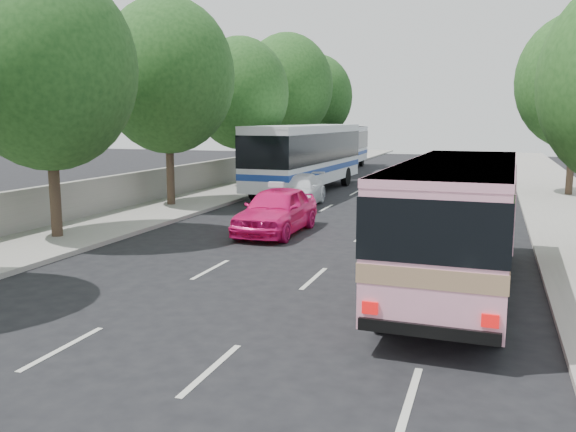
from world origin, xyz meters
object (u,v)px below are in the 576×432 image
at_px(pink_bus, 458,211).
at_px(pink_taxi, 276,210).
at_px(tour_coach_rear, 341,144).
at_px(tour_coach_front, 307,152).
at_px(white_pickup, 297,191).

height_order(pink_bus, pink_taxi, pink_bus).
height_order(pink_taxi, tour_coach_rear, tour_coach_rear).
bearing_deg(pink_bus, tour_coach_rear, 109.92).
height_order(pink_taxi, tour_coach_front, tour_coach_front).
xyz_separation_m(pink_bus, white_pickup, (-7.78, 12.10, -1.16)).
bearing_deg(white_pickup, tour_coach_front, 97.27).
distance_m(white_pickup, tour_coach_rear, 21.10).
relative_size(pink_taxi, tour_coach_rear, 0.43).
bearing_deg(pink_bus, tour_coach_front, 118.95).
distance_m(white_pickup, tour_coach_front, 5.72).
height_order(pink_taxi, white_pickup, pink_taxi).
height_order(pink_bus, tour_coach_rear, tour_coach_rear).
bearing_deg(white_pickup, tour_coach_rear, 93.11).
bearing_deg(tour_coach_front, tour_coach_rear, 99.23).
bearing_deg(pink_bus, pink_taxi, 141.10).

